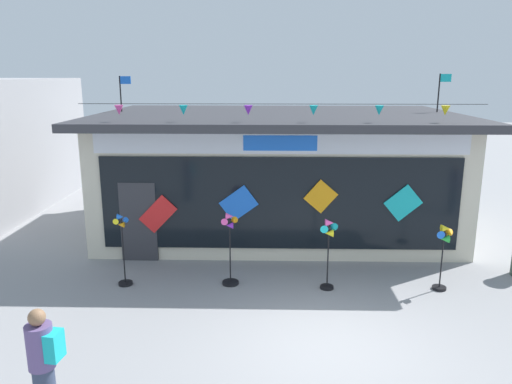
# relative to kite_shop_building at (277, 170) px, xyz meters

# --- Properties ---
(ground_plane) EXTENTS (80.00, 80.00, 0.00)m
(ground_plane) POSITION_rel_kite_shop_building_xyz_m (0.77, -6.58, -1.77)
(ground_plane) COLOR gray
(kite_shop_building) EXTENTS (10.06, 6.56, 4.57)m
(kite_shop_building) POSITION_rel_kite_shop_building_xyz_m (0.00, 0.00, 0.00)
(kite_shop_building) COLOR beige
(kite_shop_building) RESTS_ON ground_plane
(wind_spinner_far_left) EXTENTS (0.31, 0.31, 1.65)m
(wind_spinner_far_left) POSITION_rel_kite_shop_building_xyz_m (-3.44, -4.30, -0.86)
(wind_spinner_far_left) COLOR black
(wind_spinner_far_left) RESTS_ON ground_plane
(wind_spinner_left) EXTENTS (0.37, 0.37, 1.66)m
(wind_spinner_left) POSITION_rel_kite_shop_building_xyz_m (-1.10, -4.21, -0.82)
(wind_spinner_left) COLOR black
(wind_spinner_left) RESTS_ON ground_plane
(wind_spinner_center_left) EXTENTS (0.40, 0.29, 1.59)m
(wind_spinner_center_left) POSITION_rel_kite_shop_building_xyz_m (1.02, -4.40, -0.67)
(wind_spinner_center_left) COLOR black
(wind_spinner_center_left) RESTS_ON ground_plane
(wind_spinner_center_right) EXTENTS (0.40, 0.30, 1.48)m
(wind_spinner_center_right) POSITION_rel_kite_shop_building_xyz_m (3.46, -4.37, -0.76)
(wind_spinner_center_right) COLOR black
(wind_spinner_center_right) RESTS_ON ground_plane
(person_mid_plaza) EXTENTS (0.46, 0.34, 1.68)m
(person_mid_plaza) POSITION_rel_kite_shop_building_xyz_m (-3.18, -8.72, -0.88)
(person_mid_plaza) COLOR #333D56
(person_mid_plaza) RESTS_ON ground_plane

